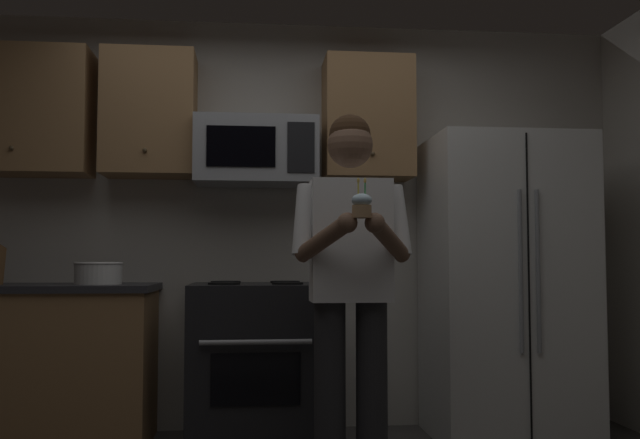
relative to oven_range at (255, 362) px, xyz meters
The scene contains 9 objects.
wall_back 0.94m from the oven_range, 69.02° to the left, with size 4.40×0.10×2.60m, color beige.
oven_range is the anchor object (origin of this frame).
microwave 1.26m from the oven_range, 89.98° to the left, with size 0.74×0.41×0.40m.
refrigerator 1.56m from the oven_range, ahead, with size 0.90×0.75×1.80m.
cabinet_row_upper 1.60m from the oven_range, 163.43° to the left, with size 2.78×0.36×0.76m.
counter_left 1.30m from the oven_range, behind, with size 1.44×0.66×0.92m.
bowl_large_white 1.05m from the oven_range, behind, with size 0.28×0.28×0.13m.
person 1.09m from the oven_range, 62.23° to the right, with size 0.60×0.48×1.76m.
cupcake 1.50m from the oven_range, 69.27° to the right, with size 0.09×0.09×0.17m.
Camera 1 is at (-0.19, -2.76, 1.05)m, focal length 39.04 mm.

